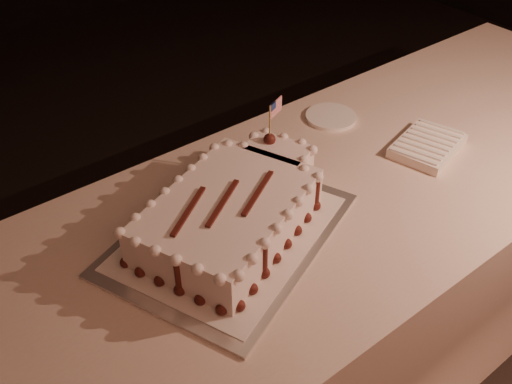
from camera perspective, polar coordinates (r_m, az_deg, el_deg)
banquet_table at (r=1.77m, az=8.04°, el=-8.44°), size 2.40×0.80×0.75m
cake_board at (r=1.33m, az=-2.72°, el=-4.19°), size 0.67×0.59×0.01m
doily at (r=1.33m, az=-2.72°, el=-4.04°), size 0.60×0.53×0.00m
sheet_cake at (r=1.31m, az=-2.12°, el=-1.66°), size 0.55×0.42×0.21m
napkin_stack at (r=1.67m, az=16.76°, el=4.44°), size 0.24×0.20×0.03m
side_plate at (r=1.76m, az=7.50°, el=7.45°), size 0.15×0.15×0.01m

